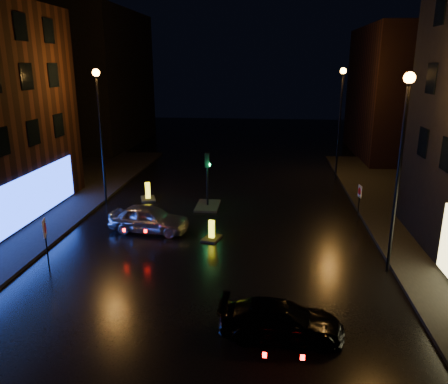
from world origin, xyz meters
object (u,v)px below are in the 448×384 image
Objects in this scene: traffic_signal at (208,199)px; silver_hatchback at (149,218)px; bollard_near at (212,235)px; road_sign_left at (45,232)px; dark_sedan at (281,320)px; road_sign_right at (360,194)px; bollard_far at (148,196)px.

traffic_signal reaches higher than silver_hatchback.
road_sign_left reaches higher than bollard_near.
road_sign_right is at bearing -20.13° from dark_sedan.
silver_hatchback reaches higher than dark_sedan.
traffic_signal is 4.28m from bollard_far.
road_sign_right reaches higher than bollard_near.
bollard_near is (3.46, -0.76, -0.50)m from silver_hatchback.
silver_hatchback is 2.01× the size of road_sign_right.
road_sign_left is 1.10× the size of road_sign_right.
road_sign_left is (-9.99, 3.87, 1.15)m from dark_sedan.
bollard_far is 10.64m from road_sign_left.
bollard_near is at bearing 16.43° from road_sign_right.
road_sign_right is (11.43, 2.79, 0.86)m from silver_hatchback.
dark_sedan is 12.48m from road_sign_right.
bollard_far is at bearing 61.34° from road_sign_left.
road_sign_left reaches higher than bollard_far.
road_sign_right is at bearing -10.62° from traffic_signal.
traffic_signal is 5.31m from bollard_near.
dark_sedan reaches higher than bollard_near.
traffic_signal reaches higher than bollard_far.
bollard_far is at bearing 22.67° from silver_hatchback.
bollard_far is (-5.07, 6.28, 0.03)m from bollard_near.
traffic_signal reaches higher than road_sign_left.
silver_hatchback is 3.19× the size of bollard_near.
bollard_near is at bearing -71.03° from bollard_far.
dark_sedan is 8.68m from bollard_near.
silver_hatchback is at bearing -119.53° from traffic_signal.
bollard_far is at bearing -19.42° from road_sign_right.
road_sign_left is at bearing -132.16° from bollard_near.
traffic_signal is 2.59× the size of bollard_near.
bollard_near is 0.63× the size of road_sign_right.
bollard_near is (0.94, -5.22, -0.28)m from traffic_signal.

